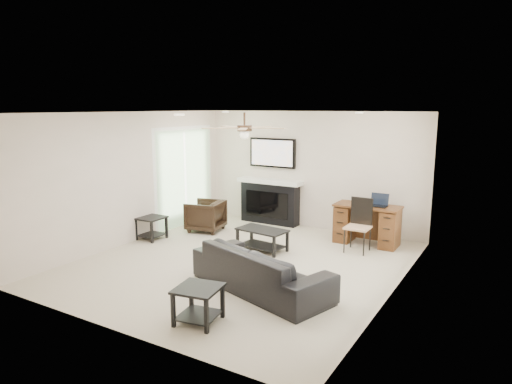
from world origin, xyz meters
TOP-DOWN VIEW (x-y plane):
  - room_shell at (0.19, 0.08)m, footprint 5.50×5.54m
  - sofa at (0.85, -0.83)m, footprint 2.34×1.47m
  - armchair at (-1.75, 1.32)m, footprint 0.84×0.83m
  - coffee_table at (-0.05, 0.77)m, footprint 0.95×0.60m
  - end_table_near at (0.70, -2.08)m, footprint 0.60×0.60m
  - end_table_left at (-2.30, 0.27)m, footprint 0.50×0.50m
  - fireplace_unit at (-0.91, 2.58)m, footprint 1.52×0.34m
  - desk at (1.46, 2.14)m, footprint 1.22×0.56m
  - desk_chair at (1.46, 1.59)m, footprint 0.42×0.44m
  - laptop at (1.66, 2.12)m, footprint 0.33×0.24m

SIDE VIEW (x-z plane):
  - coffee_table at x=-0.05m, z-range 0.00..0.40m
  - end_table_near at x=0.70m, z-range 0.00..0.45m
  - end_table_left at x=-2.30m, z-range 0.00..0.45m
  - sofa at x=0.85m, z-range 0.00..0.64m
  - armchair at x=-1.75m, z-range 0.00..0.65m
  - desk at x=1.46m, z-range 0.00..0.76m
  - desk_chair at x=1.46m, z-range 0.00..0.97m
  - laptop at x=1.66m, z-range 0.76..0.99m
  - fireplace_unit at x=-0.91m, z-range 0.00..1.91m
  - room_shell at x=0.19m, z-range 0.42..2.94m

